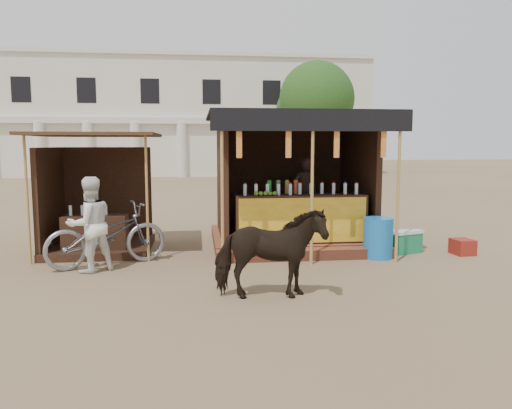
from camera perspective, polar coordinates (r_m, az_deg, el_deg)
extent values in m
plane|color=#846B4C|center=(7.50, 1.46, -9.85)|extent=(120.00, 120.00, 0.00)
cube|color=#984931|center=(10.99, 4.02, -3.87)|extent=(3.40, 2.80, 0.22)
cube|color=#984931|center=(9.51, 5.77, -5.65)|extent=(3.40, 0.35, 0.20)
cube|color=#351E13|center=(9.98, 5.07, -1.58)|extent=(2.60, 0.55, 0.95)
cube|color=#BA8D15|center=(9.70, 5.41, -1.82)|extent=(2.50, 0.02, 0.88)
cube|color=#351E13|center=(12.05, 2.97, 3.60)|extent=(3.00, 0.12, 2.50)
cube|color=#351E13|center=(10.64, -3.88, 3.16)|extent=(0.12, 2.50, 2.50)
cube|color=#351E13|center=(11.20, 11.65, 3.22)|extent=(0.12, 2.50, 2.50)
cube|color=black|center=(10.62, 4.35, 10.06)|extent=(3.60, 3.60, 0.06)
cube|color=black|center=(8.87, 6.58, 9.49)|extent=(3.60, 0.06, 0.36)
cylinder|color=tan|center=(8.71, -3.89, 1.70)|extent=(0.06, 0.06, 2.75)
cylinder|color=tan|center=(8.93, 6.43, 1.80)|extent=(0.06, 0.06, 2.75)
cylinder|color=tan|center=(9.42, 15.95, 1.85)|extent=(0.06, 0.06, 2.75)
cube|color=red|center=(8.69, -1.94, 7.15)|extent=(0.10, 0.02, 0.55)
cube|color=red|center=(8.81, 3.73, 7.14)|extent=(0.10, 0.02, 0.55)
cube|color=red|center=(9.00, 9.20, 7.06)|extent=(0.10, 0.02, 0.55)
cube|color=red|center=(9.28, 14.40, 6.92)|extent=(0.10, 0.02, 0.55)
imported|color=black|center=(11.02, 5.64, 1.10)|extent=(0.62, 0.42, 1.67)
cube|color=#351E13|center=(10.70, -17.28, -4.66)|extent=(2.00, 2.00, 0.15)
cube|color=#351E13|center=(11.48, -16.60, 1.06)|extent=(1.90, 0.10, 2.10)
cube|color=#351E13|center=(10.77, -22.44, 0.45)|extent=(0.10, 1.90, 2.10)
cube|color=#472D19|center=(10.40, -17.83, 7.61)|extent=(2.40, 2.40, 0.06)
cylinder|color=tan|center=(9.79, -24.68, 0.48)|extent=(0.05, 0.05, 2.35)
cylinder|color=tan|center=(9.36, -12.35, 0.69)|extent=(0.05, 0.05, 2.35)
cube|color=#351E13|center=(10.16, -17.85, -3.42)|extent=(1.20, 0.50, 0.80)
imported|color=black|center=(6.97, 1.58, -5.64)|extent=(1.56, 0.77, 1.30)
imported|color=gray|center=(9.26, -16.72, -3.34)|extent=(2.25, 1.57, 1.12)
imported|color=white|center=(8.89, -18.47, -2.19)|extent=(1.00, 0.95, 1.62)
cylinder|color=#186CB7|center=(9.81, 13.77, -3.73)|extent=(0.74, 0.74, 0.77)
cube|color=maroon|center=(10.67, 22.53, -4.49)|extent=(0.40, 0.45, 0.30)
cube|color=#1C7F4E|center=(10.46, 16.50, -4.20)|extent=(0.73, 0.61, 0.40)
cube|color=white|center=(10.42, 16.54, -2.96)|extent=(0.75, 0.63, 0.06)
cube|color=silver|center=(37.17, -8.36, 9.66)|extent=(26.00, 7.00, 8.00)
cube|color=silver|center=(33.56, -8.52, 9.45)|extent=(26.00, 0.50, 0.40)
cube|color=silver|center=(34.14, -8.65, 16.75)|extent=(26.00, 0.30, 0.25)
cylinder|color=silver|center=(34.96, -23.45, 5.74)|extent=(0.70, 0.70, 3.60)
cylinder|color=silver|center=(34.23, -18.61, 5.93)|extent=(0.70, 0.70, 3.60)
cylinder|color=silver|center=(33.75, -13.59, 6.09)|extent=(0.70, 0.70, 3.60)
cylinder|color=silver|center=(33.53, -8.46, 6.20)|extent=(0.70, 0.70, 3.60)
cylinder|color=silver|center=(33.57, -3.31, 6.27)|extent=(0.70, 0.70, 3.60)
cylinder|color=silver|center=(33.89, 1.79, 6.28)|extent=(0.70, 0.70, 3.60)
cylinder|color=silver|center=(34.46, 6.76, 6.25)|extent=(0.70, 0.70, 3.60)
cylinder|color=silver|center=(35.28, 11.53, 6.17)|extent=(0.70, 0.70, 3.60)
cylinder|color=#382314|center=(29.95, 6.87, 6.54)|extent=(0.50, 0.50, 4.00)
sphere|color=#335A1E|center=(30.06, 6.95, 11.88)|extent=(4.40, 4.40, 4.40)
sphere|color=#335A1E|center=(30.42, 5.17, 10.71)|extent=(2.99, 2.99, 2.99)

